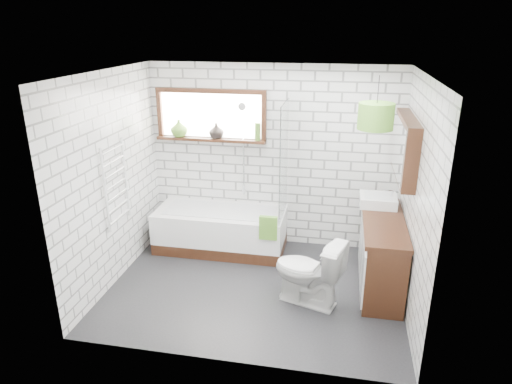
% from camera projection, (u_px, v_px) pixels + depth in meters
% --- Properties ---
extents(floor, '(3.40, 2.60, 0.01)m').
position_uv_depth(floor, '(255.00, 288.00, 5.47)').
color(floor, black).
rests_on(floor, ground).
extents(ceiling, '(3.40, 2.60, 0.01)m').
position_uv_depth(ceiling, '(254.00, 73.00, 4.60)').
color(ceiling, white).
rests_on(ceiling, ground).
extents(wall_back, '(3.40, 0.01, 2.50)m').
position_uv_depth(wall_back, '(273.00, 157.00, 6.23)').
color(wall_back, white).
rests_on(wall_back, ground).
extents(wall_front, '(3.40, 0.01, 2.50)m').
position_uv_depth(wall_front, '(225.00, 241.00, 3.83)').
color(wall_front, white).
rests_on(wall_front, ground).
extents(wall_left, '(0.01, 2.60, 2.50)m').
position_uv_depth(wall_left, '(112.00, 180.00, 5.34)').
color(wall_left, white).
rests_on(wall_left, ground).
extents(wall_right, '(0.01, 2.60, 2.50)m').
position_uv_depth(wall_right, '(415.00, 200.00, 4.73)').
color(wall_right, white).
rests_on(wall_right, ground).
extents(window, '(1.52, 0.16, 0.68)m').
position_uv_depth(window, '(211.00, 116.00, 6.15)').
color(window, black).
rests_on(window, wall_back).
extents(towel_radiator, '(0.06, 0.52, 1.00)m').
position_uv_depth(towel_radiator, '(116.00, 184.00, 5.35)').
color(towel_radiator, white).
rests_on(towel_radiator, wall_left).
extents(mirror_cabinet, '(0.16, 1.20, 0.70)m').
position_uv_depth(mirror_cabinet, '(405.00, 148.00, 5.16)').
color(mirror_cabinet, black).
rests_on(mirror_cabinet, wall_right).
extents(shower_riser, '(0.02, 0.02, 1.30)m').
position_uv_depth(shower_riser, '(244.00, 150.00, 6.23)').
color(shower_riser, silver).
rests_on(shower_riser, wall_back).
extents(bathtub, '(1.76, 0.78, 0.57)m').
position_uv_depth(bathtub, '(221.00, 230.00, 6.32)').
color(bathtub, white).
rests_on(bathtub, floor).
extents(shower_screen, '(0.02, 0.72, 1.50)m').
position_uv_depth(shower_screen, '(284.00, 161.00, 5.81)').
color(shower_screen, white).
rests_on(shower_screen, bathtub).
extents(towel_green, '(0.23, 0.06, 0.31)m').
position_uv_depth(towel_green, '(268.00, 228.00, 5.74)').
color(towel_green, '#4F8728').
rests_on(towel_green, bathtub).
extents(towel_beige, '(0.19, 0.05, 0.25)m').
position_uv_depth(towel_beige, '(268.00, 228.00, 5.74)').
color(towel_beige, tan).
rests_on(towel_beige, bathtub).
extents(vanity, '(0.47, 1.47, 0.84)m').
position_uv_depth(vanity, '(382.00, 253.00, 5.40)').
color(vanity, black).
rests_on(vanity, floor).
extents(basin, '(0.44, 0.39, 0.13)m').
position_uv_depth(basin, '(378.00, 200.00, 5.66)').
color(basin, white).
rests_on(basin, vanity).
extents(tap, '(0.03, 0.03, 0.16)m').
position_uv_depth(tap, '(392.00, 196.00, 5.61)').
color(tap, silver).
rests_on(tap, vanity).
extents(toilet, '(0.66, 0.87, 0.79)m').
position_uv_depth(toilet, '(308.00, 271.00, 5.05)').
color(toilet, white).
rests_on(toilet, floor).
extents(vase_olive, '(0.28, 0.28, 0.24)m').
position_uv_depth(vase_olive, '(179.00, 130.00, 6.28)').
color(vase_olive, '#568C2B').
rests_on(vase_olive, window).
extents(vase_dark, '(0.26, 0.26, 0.21)m').
position_uv_depth(vase_dark, '(216.00, 132.00, 6.19)').
color(vase_dark, black).
rests_on(vase_dark, window).
extents(bottle, '(0.08, 0.08, 0.23)m').
position_uv_depth(bottle, '(257.00, 133.00, 6.08)').
color(bottle, '#568C2B').
rests_on(bottle, window).
extents(pendant, '(0.36, 0.36, 0.26)m').
position_uv_depth(pendant, '(376.00, 116.00, 4.55)').
color(pendant, '#4F8728').
rests_on(pendant, ceiling).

